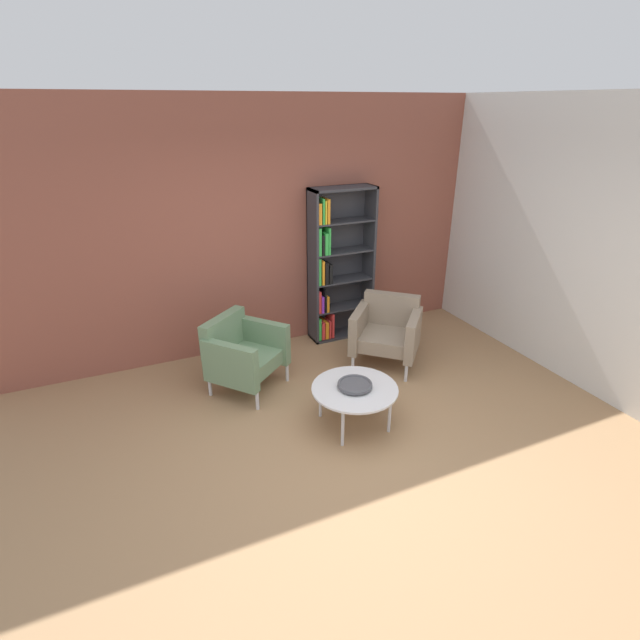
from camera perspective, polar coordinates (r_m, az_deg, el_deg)
ground_plane at (r=4.31m, az=3.33°, el=-16.16°), size 8.32×8.32×0.00m
brick_back_panel at (r=5.73m, az=-7.84°, el=10.50°), size 6.40×0.12×2.90m
plaster_right_partition at (r=5.79m, az=27.01°, el=8.23°), size 0.12×5.20×2.90m
bookshelf_tall at (r=6.01m, az=1.73°, el=6.18°), size 0.80×0.30×1.90m
coffee_table_low at (r=4.51m, az=4.11°, el=-8.27°), size 0.80×0.80×0.40m
decorative_bowl at (r=4.48m, az=4.13°, el=-7.58°), size 0.32×0.32×0.05m
armchair_by_bookshelf at (r=5.58m, az=7.88°, el=-1.19°), size 0.95×0.95×0.78m
armchair_near_window at (r=5.12m, az=-9.13°, el=-3.77°), size 0.95×0.94×0.78m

